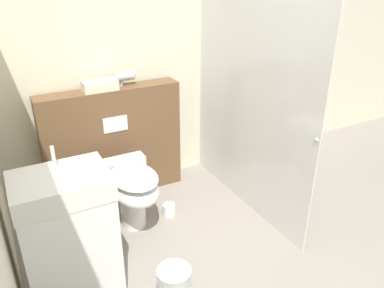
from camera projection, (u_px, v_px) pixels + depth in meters
name	position (u px, v px, depth m)	size (l,w,h in m)	color
wall_back	(143.00, 60.00, 3.51)	(8.00, 0.06, 2.50)	beige
partition_panel	(114.00, 143.00, 3.52)	(1.28, 0.22, 1.07)	brown
shower_glass	(249.00, 101.00, 3.19)	(0.04, 1.66, 2.00)	silver
toilet	(133.00, 189.00, 3.09)	(0.39, 0.64, 0.55)	white
sink_vanity	(70.00, 240.00, 2.37)	(0.56, 0.41, 1.08)	white
hair_drier	(125.00, 76.00, 3.35)	(0.20, 0.08, 0.13)	#B7B7BC
folded_towel	(100.00, 85.00, 3.23)	(0.30, 0.16, 0.09)	beige
spare_toilet_roll	(169.00, 209.00, 3.39)	(0.11, 0.11, 0.10)	white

